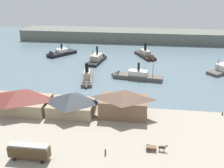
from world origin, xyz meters
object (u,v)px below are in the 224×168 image
object	(u,v)px
ferry_shed_east_terminal	(123,104)
ferry_outer_harbor	(58,54)
street_tram	(29,151)
ferry_moored_east	(147,56)
ferry_departing_north	(98,58)
ferry_mid_harbor	(87,79)
ferry_shed_central_terminal	(72,103)
horse_cart	(156,147)
ferry_shed_customs_shed	(17,101)
ferry_approaching_west	(132,76)
mooring_post_west	(223,114)
pedestrian_by_tram	(105,152)

from	to	relation	value
ferry_shed_east_terminal	ferry_outer_harbor	distance (m)	84.38
street_tram	ferry_moored_east	xyz separation A→B (m)	(28.34, 97.66, -2.25)
ferry_shed_east_terminal	ferry_outer_harbor	size ratio (longest dim) A/B	0.79
ferry_departing_north	ferry_mid_harbor	bearing A→B (deg)	-87.99
ferry_shed_central_terminal	street_tram	world-z (taller)	ferry_shed_central_terminal
ferry_shed_central_terminal	ferry_moored_east	size ratio (longest dim) A/B	0.71
ferry_mid_harbor	horse_cart	bearing A→B (deg)	-58.56
ferry_shed_customs_shed	street_tram	world-z (taller)	ferry_shed_customs_shed
street_tram	ferry_departing_north	xyz separation A→B (m)	(0.63, 87.87, -2.20)
ferry_shed_east_terminal	ferry_shed_central_terminal	bearing A→B (deg)	-176.04
ferry_approaching_west	ferry_departing_north	size ratio (longest dim) A/B	1.19
horse_cart	ferry_outer_harbor	xyz separation A→B (m)	(-56.34, 88.09, -0.89)
ferry_shed_east_terminal	mooring_post_west	world-z (taller)	ferry_shed_east_terminal
pedestrian_by_tram	ferry_departing_north	bearing A→B (deg)	101.80
street_tram	ferry_departing_north	world-z (taller)	ferry_departing_north
ferry_shed_central_terminal	mooring_post_west	distance (m)	49.77
ferry_outer_harbor	mooring_post_west	bearing A→B (deg)	-40.13
ferry_mid_harbor	ferry_moored_east	bearing A→B (deg)	58.21
ferry_approaching_west	ferry_moored_east	xyz separation A→B (m)	(6.61, 35.39, 0.03)
ferry_shed_customs_shed	ferry_shed_central_terminal	bearing A→B (deg)	0.50
horse_cart	mooring_post_west	world-z (taller)	horse_cart
ferry_approaching_west	ferry_moored_east	distance (m)	36.00
ferry_shed_customs_shed	ferry_shed_central_terminal	size ratio (longest dim) A/B	1.47
ferry_mid_harbor	pedestrian_by_tram	bearing A→B (deg)	-72.12
ferry_shed_east_terminal	street_tram	bearing A→B (deg)	-129.43
ferry_mid_harbor	mooring_post_west	bearing A→B (deg)	-26.51
ferry_shed_customs_shed	ferry_shed_east_terminal	bearing A→B (deg)	2.13
ferry_shed_central_terminal	ferry_shed_east_terminal	world-z (taller)	ferry_shed_east_terminal
ferry_outer_harbor	ferry_mid_harbor	bearing A→B (deg)	-56.08
pedestrian_by_tram	mooring_post_west	bearing A→B (deg)	35.46
pedestrian_by_tram	ferry_approaching_west	world-z (taller)	ferry_approaching_west
street_tram	ferry_mid_harbor	size ratio (longest dim) A/B	0.52
street_tram	ferry_shed_central_terminal	bearing A→B (deg)	81.14
ferry_moored_east	ferry_outer_harbor	world-z (taller)	ferry_moored_east
ferry_outer_harbor	ferry_mid_harbor	size ratio (longest dim) A/B	1.02
mooring_post_west	ferry_approaching_west	bearing A→B (deg)	133.53
ferry_shed_central_terminal	ferry_shed_customs_shed	bearing A→B (deg)	-179.50
ferry_shed_east_terminal	ferry_departing_north	distance (m)	65.91
pedestrian_by_tram	ferry_mid_harbor	distance (m)	53.14
pedestrian_by_tram	ferry_departing_north	world-z (taller)	ferry_departing_north
street_tram	horse_cart	xyz separation A→B (m)	(30.71, 7.51, -1.55)
ferry_shed_customs_shed	ferry_approaching_west	size ratio (longest dim) A/B	0.88
pedestrian_by_tram	ferry_mid_harbor	size ratio (longest dim) A/B	0.09
ferry_shed_central_terminal	ferry_departing_north	xyz separation A→B (m)	(-3.12, 63.83, -3.46)
ferry_shed_customs_shed	ferry_approaching_west	bearing A→B (deg)	46.08
ferry_shed_customs_shed	ferry_approaching_west	distance (m)	53.40
street_tram	mooring_post_west	world-z (taller)	street_tram
mooring_post_west	ferry_moored_east	bearing A→B (deg)	109.91
ferry_shed_customs_shed	ferry_moored_east	bearing A→B (deg)	59.43
ferry_shed_east_terminal	ferry_outer_harbor	world-z (taller)	ferry_shed_east_terminal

